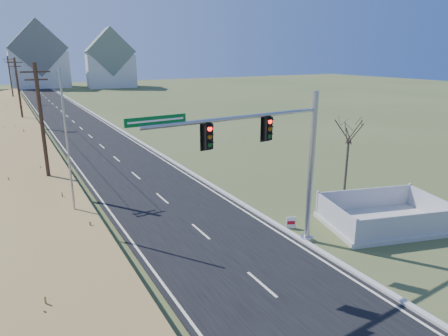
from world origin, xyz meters
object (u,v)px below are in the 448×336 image
(traffic_signal_mast, at_px, (283,159))
(fence_enclosure, at_px, (384,220))
(open_sign, at_px, (291,223))
(bare_tree, at_px, (350,129))
(flagpole, at_px, (70,170))

(traffic_signal_mast, height_order, fence_enclosure, traffic_signal_mast)
(traffic_signal_mast, bearing_deg, open_sign, 35.20)
(open_sign, relative_size, bare_tree, 0.12)
(flagpole, distance_m, bare_tree, 17.96)
(open_sign, height_order, flagpole, flagpole)
(flagpole, bearing_deg, open_sign, -27.75)
(traffic_signal_mast, distance_m, bare_tree, 10.27)
(bare_tree, bearing_deg, fence_enclosure, -111.74)
(flagpole, relative_size, bare_tree, 1.56)
(traffic_signal_mast, distance_m, flagpole, 11.36)
(traffic_signal_mast, relative_size, open_sign, 14.55)
(fence_enclosure, height_order, bare_tree, bare_tree)
(traffic_signal_mast, xyz_separation_m, fence_enclosure, (7.10, -0.51, -4.47))
(traffic_signal_mast, xyz_separation_m, open_sign, (2.11, 1.75, -4.40))
(fence_enclosure, height_order, flagpole, flagpole)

